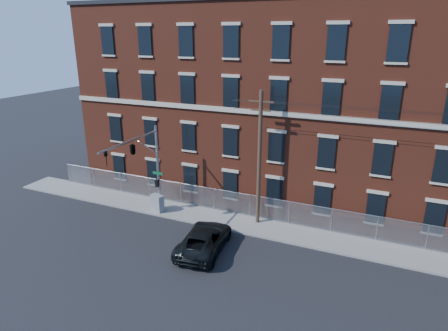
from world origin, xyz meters
TOP-DOWN VIEW (x-y plane):
  - ground at (0.00, 0.00)m, footprint 140.00×140.00m
  - sidewalk at (12.00, 5.00)m, footprint 65.00×3.00m
  - mill_building at (12.00, 13.93)m, footprint 55.30×14.32m
  - chain_link_fence at (12.00, 6.30)m, footprint 59.06×0.06m
  - traffic_signal_mast at (-6.00, 2.18)m, footprint 0.90×6.75m
  - utility_pole_near at (2.00, 5.60)m, footprint 1.80×0.28m
  - pickup_truck at (-0.01, 0.54)m, footprint 3.27×5.94m
  - utility_cabinet at (-6.04, 4.20)m, footprint 1.21×0.86m

SIDE VIEW (x-z plane):
  - ground at x=0.00m, z-range 0.00..0.00m
  - sidewalk at x=12.00m, z-range 0.00..0.12m
  - pickup_truck at x=-0.01m, z-range 0.00..1.58m
  - utility_cabinet at x=-6.04m, z-range 0.12..1.49m
  - chain_link_fence at x=12.00m, z-range 0.13..1.98m
  - utility_pole_near at x=2.00m, z-range 0.34..10.34m
  - traffic_signal_mast at x=-6.00m, z-range 1.89..8.89m
  - mill_building at x=12.00m, z-range 0.00..16.30m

